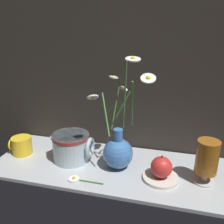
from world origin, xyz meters
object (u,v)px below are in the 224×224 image
Objects in this scene: ceramic_pitcher at (72,146)px; tea_glass at (207,158)px; yellow_mug at (22,145)px; orange_fruit at (161,167)px; vase_with_flowers at (118,150)px.

ceramic_pitcher is 1.11× the size of tea_glass.
ceramic_pitcher is at bearing 177.07° from tea_glass.
yellow_mug is 0.21m from ceramic_pitcher.
ceramic_pitcher is 0.46m from tea_glass.
orange_fruit is at bearing -171.76° from tea_glass.
vase_with_flowers is 4.96× the size of orange_fruit.
vase_with_flowers is at bearing 177.12° from tea_glass.
orange_fruit is (-0.14, -0.02, -0.04)m from tea_glass.
yellow_mug is 0.59× the size of tea_glass.
vase_with_flowers is 2.66× the size of tea_glass.
vase_with_flowers is at bearing 167.33° from orange_fruit.
ceramic_pitcher is at bearing 176.98° from vase_with_flowers.
tea_glass is 0.14m from orange_fruit.
tea_glass is (0.46, -0.02, 0.03)m from ceramic_pitcher.
orange_fruit is at bearing -12.67° from vase_with_flowers.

